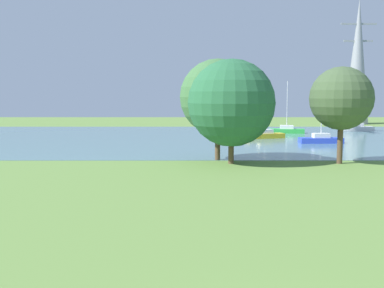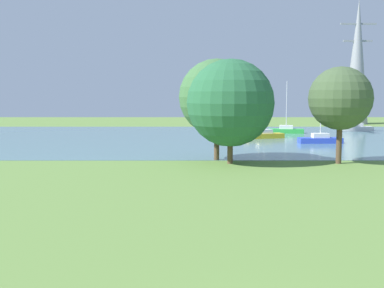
{
  "view_description": "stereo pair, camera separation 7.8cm",
  "coord_description": "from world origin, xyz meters",
  "px_view_note": "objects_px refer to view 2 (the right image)",
  "views": [
    {
      "loc": [
        -1.93,
        -9.25,
        5.58
      ],
      "look_at": [
        -1.88,
        18.34,
        2.63
      ],
      "focal_mm": 44.7,
      "sensor_mm": 36.0,
      "label": 1
    },
    {
      "loc": [
        -1.85,
        -9.25,
        5.58
      ],
      "look_at": [
        -1.88,
        18.34,
        2.63
      ],
      "focal_mm": 44.7,
      "sensor_mm": 36.0,
      "label": 2
    }
  ],
  "objects_px": {
    "sailboat_white": "(357,128)",
    "sailboat_green": "(287,130)",
    "sailboat_blue": "(321,139)",
    "tree_west_far": "(341,99)",
    "tree_east_far": "(231,103)",
    "sailboat_yellow": "(265,135)",
    "tree_east_near": "(217,97)",
    "electricity_pylon": "(358,62)"
  },
  "relations": [
    {
      "from": "sailboat_blue",
      "to": "tree_east_far",
      "type": "xyz_separation_m",
      "value": [
        -11.32,
        -15.5,
        4.34
      ]
    },
    {
      "from": "sailboat_blue",
      "to": "sailboat_yellow",
      "type": "bearing_deg",
      "value": 133.45
    },
    {
      "from": "tree_east_far",
      "to": "sailboat_white",
      "type": "bearing_deg",
      "value": 57.33
    },
    {
      "from": "sailboat_yellow",
      "to": "tree_west_far",
      "type": "height_order",
      "value": "tree_west_far"
    },
    {
      "from": "sailboat_yellow",
      "to": "tree_east_near",
      "type": "xyz_separation_m",
      "value": [
        -6.9,
        -19.19,
        4.79
      ]
    },
    {
      "from": "sailboat_white",
      "to": "tree_west_far",
      "type": "distance_m",
      "value": 36.31
    },
    {
      "from": "sailboat_white",
      "to": "sailboat_green",
      "type": "distance_m",
      "value": 12.41
    },
    {
      "from": "tree_east_far",
      "to": "tree_east_near",
      "type": "bearing_deg",
      "value": 115.73
    },
    {
      "from": "sailboat_blue",
      "to": "tree_east_far",
      "type": "bearing_deg",
      "value": -126.13
    },
    {
      "from": "sailboat_yellow",
      "to": "tree_east_near",
      "type": "distance_m",
      "value": 20.95
    },
    {
      "from": "sailboat_blue",
      "to": "sailboat_yellow",
      "type": "relative_size",
      "value": 1.05
    },
    {
      "from": "sailboat_blue",
      "to": "tree_east_near",
      "type": "relative_size",
      "value": 0.92
    },
    {
      "from": "sailboat_white",
      "to": "sailboat_blue",
      "type": "xyz_separation_m",
      "value": [
        -10.24,
        -18.11,
        0.03
      ]
    },
    {
      "from": "sailboat_white",
      "to": "tree_west_far",
      "type": "xyz_separation_m",
      "value": [
        -12.92,
        -33.61,
        4.71
      ]
    },
    {
      "from": "tree_east_near",
      "to": "tree_east_far",
      "type": "xyz_separation_m",
      "value": [
        0.96,
        -2.0,
        -0.45
      ]
    },
    {
      "from": "electricity_pylon",
      "to": "tree_east_near",
      "type": "bearing_deg",
      "value": -120.32
    },
    {
      "from": "sailboat_yellow",
      "to": "tree_east_far",
      "type": "distance_m",
      "value": 22.43
    },
    {
      "from": "tree_east_near",
      "to": "electricity_pylon",
      "type": "distance_m",
      "value": 55.12
    },
    {
      "from": "sailboat_blue",
      "to": "sailboat_green",
      "type": "height_order",
      "value": "sailboat_blue"
    },
    {
      "from": "sailboat_blue",
      "to": "electricity_pylon",
      "type": "height_order",
      "value": "electricity_pylon"
    },
    {
      "from": "sailboat_green",
      "to": "tree_west_far",
      "type": "bearing_deg",
      "value": -92.93
    },
    {
      "from": "sailboat_green",
      "to": "tree_east_far",
      "type": "bearing_deg",
      "value": -109.35
    },
    {
      "from": "tree_east_near",
      "to": "sailboat_white",
      "type": "bearing_deg",
      "value": 54.54
    },
    {
      "from": "sailboat_green",
      "to": "tree_east_near",
      "type": "bearing_deg",
      "value": -112.46
    },
    {
      "from": "sailboat_green",
      "to": "tree_east_far",
      "type": "distance_m",
      "value": 30.84
    },
    {
      "from": "sailboat_green",
      "to": "sailboat_yellow",
      "type": "relative_size",
      "value": 0.98
    },
    {
      "from": "sailboat_white",
      "to": "sailboat_blue",
      "type": "relative_size",
      "value": 0.69
    },
    {
      "from": "sailboat_blue",
      "to": "tree_west_far",
      "type": "height_order",
      "value": "sailboat_blue"
    },
    {
      "from": "sailboat_white",
      "to": "sailboat_green",
      "type": "height_order",
      "value": "sailboat_green"
    },
    {
      "from": "tree_east_near",
      "to": "tree_west_far",
      "type": "bearing_deg",
      "value": -11.73
    },
    {
      "from": "sailboat_blue",
      "to": "tree_west_far",
      "type": "xyz_separation_m",
      "value": [
        -2.68,
        -15.5,
        4.68
      ]
    },
    {
      "from": "sailboat_white",
      "to": "tree_east_far",
      "type": "height_order",
      "value": "tree_east_far"
    },
    {
      "from": "tree_east_near",
      "to": "tree_west_far",
      "type": "height_order",
      "value": "tree_east_near"
    },
    {
      "from": "sailboat_yellow",
      "to": "tree_east_near",
      "type": "bearing_deg",
      "value": -109.77
    },
    {
      "from": "sailboat_blue",
      "to": "tree_east_near",
      "type": "distance_m",
      "value": 18.87
    },
    {
      "from": "sailboat_green",
      "to": "sailboat_yellow",
      "type": "height_order",
      "value": "sailboat_yellow"
    },
    {
      "from": "tree_west_far",
      "to": "sailboat_green",
      "type": "bearing_deg",
      "value": 87.07
    },
    {
      "from": "sailboat_yellow",
      "to": "tree_west_far",
      "type": "distance_m",
      "value": 21.86
    },
    {
      "from": "sailboat_blue",
      "to": "electricity_pylon",
      "type": "distance_m",
      "value": 38.65
    },
    {
      "from": "sailboat_white",
      "to": "tree_east_near",
      "type": "relative_size",
      "value": 0.64
    },
    {
      "from": "tree_west_far",
      "to": "sailboat_white",
      "type": "bearing_deg",
      "value": 68.98
    },
    {
      "from": "sailboat_white",
      "to": "electricity_pylon",
      "type": "distance_m",
      "value": 19.7
    }
  ]
}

